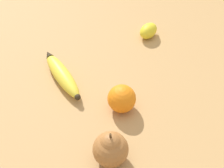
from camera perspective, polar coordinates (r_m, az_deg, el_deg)
ground_plane at (r=0.91m, az=-3.73°, el=-0.20°), size 3.00×3.00×0.00m
banana at (r=0.92m, az=-9.14°, el=1.68°), size 0.16×0.19×0.04m
orange at (r=0.82m, az=1.79°, el=-2.69°), size 0.08×0.08×0.08m
pear at (r=0.72m, az=-0.27°, el=-11.67°), size 0.08×0.08×0.10m
lemon at (r=1.07m, az=6.69°, el=9.65°), size 0.08×0.09×0.05m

